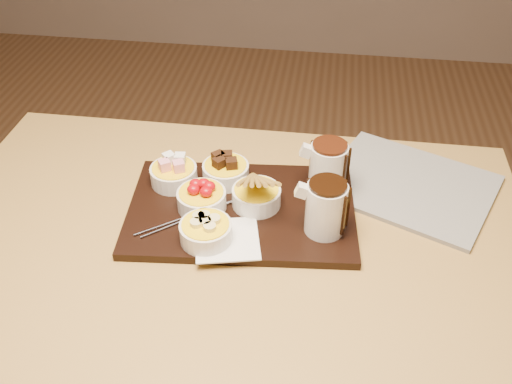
# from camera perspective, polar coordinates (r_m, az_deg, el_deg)

# --- Properties ---
(dining_table) EXTENTS (1.20, 0.80, 0.75)m
(dining_table) POSITION_cam_1_polar(r_m,az_deg,el_deg) (1.19, -2.90, -8.12)
(dining_table) COLOR #A47F3D
(dining_table) RESTS_ON ground
(serving_board) EXTENTS (0.48, 0.34, 0.02)m
(serving_board) POSITION_cam_1_polar(r_m,az_deg,el_deg) (1.17, -1.46, -1.82)
(serving_board) COLOR black
(serving_board) RESTS_ON dining_table
(napkin) EXTENTS (0.14, 0.14, 0.00)m
(napkin) POSITION_cam_1_polar(r_m,az_deg,el_deg) (1.09, -2.89, -4.77)
(napkin) COLOR white
(napkin) RESTS_ON serving_board
(bowl_marshmallows) EXTENTS (0.10, 0.10, 0.04)m
(bowl_marshmallows) POSITION_cam_1_polar(r_m,az_deg,el_deg) (1.23, -8.22, 1.69)
(bowl_marshmallows) COLOR silver
(bowl_marshmallows) RESTS_ON serving_board
(bowl_cake) EXTENTS (0.10, 0.10, 0.04)m
(bowl_cake) POSITION_cam_1_polar(r_m,az_deg,el_deg) (1.23, -3.04, 1.97)
(bowl_cake) COLOR silver
(bowl_cake) RESTS_ON serving_board
(bowl_strawberries) EXTENTS (0.10, 0.10, 0.04)m
(bowl_strawberries) POSITION_cam_1_polar(r_m,az_deg,el_deg) (1.16, -5.45, -0.79)
(bowl_strawberries) COLOR silver
(bowl_strawberries) RESTS_ON serving_board
(bowl_biscotti) EXTENTS (0.10, 0.10, 0.04)m
(bowl_biscotti) POSITION_cam_1_polar(r_m,az_deg,el_deg) (1.16, 0.04, -0.50)
(bowl_biscotti) COLOR silver
(bowl_biscotti) RESTS_ON serving_board
(bowl_bananas) EXTENTS (0.10, 0.10, 0.04)m
(bowl_bananas) POSITION_cam_1_polar(r_m,az_deg,el_deg) (1.08, -5.03, -4.01)
(bowl_bananas) COLOR silver
(bowl_bananas) RESTS_ON serving_board
(pitcher_dark_chocolate) EXTENTS (0.08, 0.08, 0.11)m
(pitcher_dark_chocolate) POSITION_cam_1_polar(r_m,az_deg,el_deg) (1.09, 6.99, -1.65)
(pitcher_dark_chocolate) COLOR silver
(pitcher_dark_chocolate) RESTS_ON serving_board
(pitcher_milk_chocolate) EXTENTS (0.08, 0.08, 0.11)m
(pitcher_milk_chocolate) POSITION_cam_1_polar(r_m,az_deg,el_deg) (1.19, 7.19, 2.39)
(pitcher_milk_chocolate) COLOR silver
(pitcher_milk_chocolate) RESTS_ON serving_board
(fondue_skewers) EXTENTS (0.18, 0.23, 0.01)m
(fondue_skewers) POSITION_cam_1_polar(r_m,az_deg,el_deg) (1.15, -6.06, -2.15)
(fondue_skewers) COLOR silver
(fondue_skewers) RESTS_ON serving_board
(newspaper) EXTENTS (0.43, 0.39, 0.01)m
(newspaper) POSITION_cam_1_polar(r_m,az_deg,el_deg) (1.28, 14.99, 0.67)
(newspaper) COLOR beige
(newspaper) RESTS_ON dining_table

